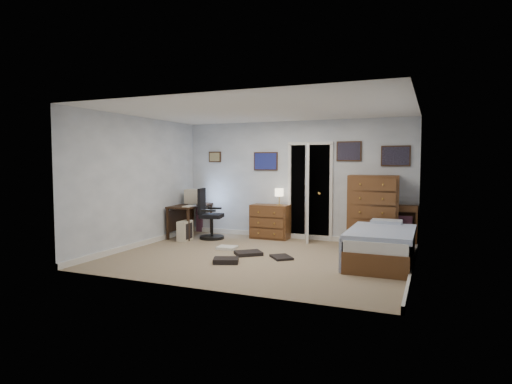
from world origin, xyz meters
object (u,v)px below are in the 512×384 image
computer_desk (187,212)px  bed (381,245)px  office_chair (209,219)px  tall_dresser (373,211)px  low_dresser (270,222)px

computer_desk → bed: bearing=-17.3°
computer_desk → office_chair: (0.63, -0.14, -0.12)m
computer_desk → office_chair: office_chair is taller
office_chair → tall_dresser: bearing=-3.7°
tall_dresser → bed: 1.48m
tall_dresser → low_dresser: bearing=176.0°
computer_desk → tall_dresser: bearing=1.5°
computer_desk → bed: (4.27, -1.02, -0.24)m
computer_desk → bed: 4.39m
office_chair → low_dresser: office_chair is taller
office_chair → bed: bearing=-26.0°
low_dresser → tall_dresser: bearing=-1.0°
computer_desk → low_dresser: low_dresser is taller
office_chair → bed: office_chair is taller
low_dresser → tall_dresser: tall_dresser is taller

